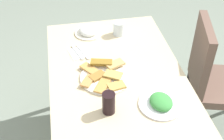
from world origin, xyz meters
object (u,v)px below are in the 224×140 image
(drinking_glass, at_px, (119,28))
(pide_platter, at_px, (105,76))
(fork, at_px, (77,52))
(spoon, at_px, (83,52))
(dining_table, at_px, (116,82))
(salad_plate_greens, at_px, (89,31))
(soda_can, at_px, (109,103))
(dining_chair, at_px, (212,76))
(salad_plate_rice, at_px, (161,103))
(paper_napkin, at_px, (80,53))

(drinking_glass, bearing_deg, pide_platter, -21.34)
(fork, distance_m, spoon, 0.04)
(dining_table, relative_size, fork, 7.06)
(salad_plate_greens, bearing_deg, soda_can, 0.71)
(dining_chair, relative_size, soda_can, 7.69)
(pide_platter, distance_m, soda_can, 0.27)
(spoon, bearing_deg, dining_table, 19.40)
(pide_platter, distance_m, fork, 0.30)
(dining_chair, relative_size, salad_plate_rice, 4.04)
(salad_plate_rice, relative_size, spoon, 1.33)
(spoon, bearing_deg, salad_plate_greens, 145.40)
(pide_platter, relative_size, soda_can, 2.48)
(spoon, bearing_deg, drinking_glass, 104.13)
(paper_napkin, height_order, spoon, spoon)
(soda_can, bearing_deg, dining_table, 162.17)
(dining_table, distance_m, fork, 0.32)
(dining_table, xyz_separation_m, drinking_glass, (-0.39, 0.10, 0.13))
(salad_plate_rice, bearing_deg, paper_napkin, -145.72)
(soda_can, relative_size, spoon, 0.70)
(salad_plate_rice, distance_m, spoon, 0.64)
(soda_can, height_order, fork, soda_can)
(pide_platter, bearing_deg, dining_chair, 99.53)
(pide_platter, distance_m, paper_napkin, 0.29)
(dining_chair, xyz_separation_m, pide_platter, (0.13, -0.78, 0.23))
(paper_napkin, relative_size, spoon, 0.75)
(dining_chair, height_order, paper_napkin, dining_chair)
(salad_plate_greens, height_order, fork, salad_plate_greens)
(salad_plate_rice, xyz_separation_m, paper_napkin, (-0.54, -0.37, -0.02))
(drinking_glass, bearing_deg, spoon, -57.80)
(salad_plate_rice, distance_m, fork, 0.66)
(dining_table, height_order, drinking_glass, drinking_glass)
(salad_plate_greens, height_order, spoon, salad_plate_greens)
(paper_napkin, bearing_deg, spoon, 90.00)
(dining_table, bearing_deg, pide_platter, -59.66)
(paper_napkin, distance_m, spoon, 0.02)
(dining_table, xyz_separation_m, salad_plate_greens, (-0.44, -0.11, 0.11))
(soda_can, distance_m, fork, 0.54)
(dining_table, xyz_separation_m, paper_napkin, (-0.22, -0.19, 0.09))
(pide_platter, height_order, spoon, pide_platter)
(dining_table, distance_m, soda_can, 0.35)
(dining_chair, bearing_deg, paper_napkin, -98.75)
(fork, bearing_deg, spoon, 72.11)
(paper_napkin, bearing_deg, dining_table, 40.25)
(soda_can, relative_size, drinking_glass, 1.28)
(dining_table, height_order, fork, fork)
(paper_napkin, distance_m, fork, 0.02)
(paper_napkin, bearing_deg, soda_can, 9.79)
(salad_plate_rice, distance_m, drinking_glass, 0.71)
(pide_platter, bearing_deg, soda_can, -5.10)
(spoon, bearing_deg, salad_plate_rice, 14.88)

